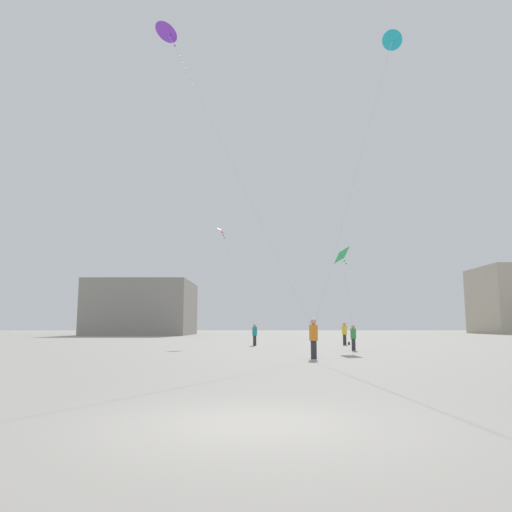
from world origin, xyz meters
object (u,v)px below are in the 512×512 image
(kite_cyan_diamond, at_px, (391,45))
(handbag_beside_flyer, at_px, (349,343))
(kite_crimson_diamond, at_px, (221,231))
(kite_emerald_delta, at_px, (341,255))
(building_left_hall, at_px, (143,308))
(person_in_teal, at_px, (255,334))
(person_in_orange, at_px, (314,337))
(person_in_yellow, at_px, (344,332))
(kite_violet_diamond, at_px, (168,34))
(person_in_green, at_px, (353,336))

(kite_cyan_diamond, height_order, handbag_beside_flyer, kite_cyan_diamond)
(kite_crimson_diamond, height_order, kite_emerald_delta, kite_crimson_diamond)
(building_left_hall, bearing_deg, person_in_teal, -66.75)
(kite_cyan_diamond, bearing_deg, kite_crimson_diamond, 114.82)
(person_in_orange, height_order, kite_crimson_diamond, kite_crimson_diamond)
(person_in_yellow, xyz_separation_m, person_in_orange, (-4.29, -16.51, 0.03))
(kite_emerald_delta, distance_m, kite_violet_diamond, 17.49)
(person_in_teal, bearing_deg, building_left_hall, -111.39)
(kite_violet_diamond, height_order, building_left_hall, kite_violet_diamond)
(person_in_teal, distance_m, kite_violet_diamond, 21.99)
(person_in_orange, relative_size, kite_violet_diamond, 0.12)
(person_in_yellow, xyz_separation_m, person_in_teal, (-7.14, -1.56, -0.06))
(kite_crimson_diamond, relative_size, kite_emerald_delta, 1.64)
(handbag_beside_flyer, bearing_deg, person_in_yellow, -164.05)
(person_in_yellow, height_order, person_in_teal, person_in_yellow)
(person_in_orange, distance_m, kite_crimson_diamond, 22.07)
(kite_cyan_diamond, bearing_deg, building_left_hall, 112.95)
(kite_cyan_diamond, bearing_deg, person_in_green, 92.99)
(person_in_yellow, bearing_deg, handbag_beside_flyer, -64.56)
(person_in_green, distance_m, kite_cyan_diamond, 16.56)
(building_left_hall, bearing_deg, kite_violet_diamond, -76.12)
(kite_crimson_diamond, bearing_deg, kite_violet_diamond, -93.24)
(person_in_yellow, height_order, handbag_beside_flyer, person_in_yellow)
(person_in_teal, relative_size, building_left_hall, 0.10)
(person_in_teal, height_order, kite_emerald_delta, kite_emerald_delta)
(person_in_green, relative_size, kite_emerald_delta, 0.29)
(person_in_teal, height_order, kite_violet_diamond, kite_violet_diamond)
(kite_emerald_delta, distance_m, building_left_hall, 54.86)
(person_in_yellow, bearing_deg, kite_crimson_diamond, 83.44)
(building_left_hall, bearing_deg, person_in_orange, -69.75)
(person_in_yellow, distance_m, person_in_teal, 7.31)
(person_in_green, height_order, kite_cyan_diamond, kite_cyan_diamond)
(person_in_orange, height_order, person_in_teal, person_in_orange)
(person_in_teal, bearing_deg, person_in_orange, 56.15)
(building_left_hall, distance_m, handbag_beside_flyer, 49.97)
(person_in_green, distance_m, kite_emerald_delta, 5.85)
(person_in_yellow, height_order, person_in_orange, person_in_orange)
(person_in_yellow, height_order, kite_emerald_delta, kite_emerald_delta)
(handbag_beside_flyer, bearing_deg, kite_cyan_diamond, -92.78)
(person_in_green, relative_size, kite_crimson_diamond, 0.18)
(person_in_orange, xyz_separation_m, kite_violet_diamond, (-6.97, -0.81, 14.68))
(person_in_yellow, relative_size, kite_emerald_delta, 0.33)
(person_in_yellow, xyz_separation_m, kite_cyan_diamond, (-0.52, -17.84, 13.80))
(person_in_orange, bearing_deg, kite_violet_diamond, 131.88)
(person_in_teal, relative_size, kite_crimson_diamond, 0.19)
(kite_cyan_diamond, xyz_separation_m, building_left_hall, (-25.49, 60.18, -10.41))
(person_in_teal, xyz_separation_m, kite_emerald_delta, (5.93, -5.00, 5.33))
(person_in_green, relative_size, kite_cyan_diamond, 0.11)
(person_in_yellow, xyz_separation_m, handbag_beside_flyer, (0.35, 0.10, -0.85))
(person_in_orange, height_order, kite_cyan_diamond, kite_cyan_diamond)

